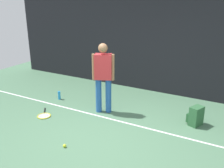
% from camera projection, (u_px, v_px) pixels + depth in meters
% --- Properties ---
extents(ground_plane, '(12.00, 12.00, 0.00)m').
position_uv_depth(ground_plane, '(103.00, 135.00, 5.24)').
color(ground_plane, '#4C7556').
extents(back_fence, '(10.00, 0.10, 2.70)m').
position_uv_depth(back_fence, '(156.00, 46.00, 7.28)').
color(back_fence, black).
rests_on(back_fence, ground).
extents(court_line, '(9.00, 0.05, 0.00)m').
position_uv_depth(court_line, '(119.00, 121.00, 5.84)').
color(court_line, white).
rests_on(court_line, ground).
extents(tennis_player, '(0.49, 0.36, 1.70)m').
position_uv_depth(tennis_player, '(103.00, 74.00, 6.01)').
color(tennis_player, '#2659A5').
rests_on(tennis_player, ground).
extents(tennis_racket, '(0.53, 0.58, 0.03)m').
position_uv_depth(tennis_racket, '(44.00, 115.00, 6.10)').
color(tennis_racket, black).
rests_on(tennis_racket, ground).
extents(backpack, '(0.36, 0.35, 0.44)m').
position_uv_depth(backpack, '(196.00, 116.00, 5.61)').
color(backpack, '#2D6038').
rests_on(backpack, ground).
extents(tennis_ball_near_player, '(0.07, 0.07, 0.07)m').
position_uv_depth(tennis_ball_near_player, '(65.00, 146.00, 4.83)').
color(tennis_ball_near_player, '#CCE033').
rests_on(tennis_ball_near_player, ground).
extents(water_bottle, '(0.07, 0.07, 0.23)m').
position_uv_depth(water_bottle, '(59.00, 95.00, 7.04)').
color(water_bottle, '#268CD8').
rests_on(water_bottle, ground).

